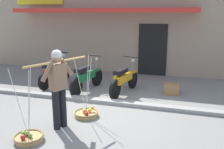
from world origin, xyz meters
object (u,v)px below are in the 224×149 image
at_px(fruit_basket_left_side, 86,113).
at_px(motorcycle_second_in_row, 87,77).
at_px(fruit_basket_right_side, 28,137).
at_px(motorcycle_nearest_shop, 54,72).
at_px(fruit_vendor, 58,84).
at_px(motorcycle_third_in_row, 124,79).
at_px(wooden_crate, 172,89).

bearing_deg(fruit_basket_left_side, motorcycle_second_in_row, 111.80).
distance_m(fruit_basket_right_side, motorcycle_nearest_shop, 3.85).
bearing_deg(fruit_basket_right_side, fruit_vendor, 66.36).
distance_m(fruit_basket_right_side, motorcycle_third_in_row, 3.54).
xyz_separation_m(fruit_basket_left_side, motorcycle_second_in_row, (-0.75, 1.86, 0.37)).
bearing_deg(wooden_crate, fruit_basket_right_side, -123.61).
distance_m(fruit_vendor, motorcycle_nearest_shop, 3.37).
distance_m(motorcycle_nearest_shop, motorcycle_third_in_row, 2.49).
distance_m(fruit_vendor, fruit_basket_left_side, 1.18).
height_order(motorcycle_second_in_row, wooden_crate, motorcycle_second_in_row).
distance_m(fruit_basket_right_side, motorcycle_second_in_row, 3.30).
bearing_deg(fruit_basket_right_side, fruit_basket_left_side, 66.26).
relative_size(fruit_basket_right_side, motorcycle_third_in_row, 0.81).
relative_size(fruit_basket_right_side, motorcycle_nearest_shop, 0.80).
relative_size(motorcycle_nearest_shop, motorcycle_third_in_row, 1.01).
bearing_deg(fruit_vendor, motorcycle_nearest_shop, 121.18).
height_order(fruit_basket_left_side, motorcycle_second_in_row, fruit_basket_left_side).
bearing_deg(fruit_vendor, fruit_basket_right_side, -113.64).
xyz_separation_m(fruit_vendor, fruit_basket_right_side, (-0.31, -0.71, -0.90)).
relative_size(fruit_vendor, wooden_crate, 3.85).
distance_m(fruit_vendor, fruit_basket_right_side, 1.19).
relative_size(motorcycle_second_in_row, wooden_crate, 4.11).
bearing_deg(motorcycle_second_in_row, motorcycle_nearest_shop, 167.65).
distance_m(fruit_basket_left_side, motorcycle_third_in_row, 2.03).
distance_m(motorcycle_nearest_shop, wooden_crate, 3.90).
xyz_separation_m(fruit_basket_right_side, motorcycle_nearest_shop, (-1.42, 3.56, 0.38)).
height_order(motorcycle_nearest_shop, motorcycle_second_in_row, same).
xyz_separation_m(fruit_vendor, motorcycle_third_in_row, (0.76, 2.65, -0.52)).
relative_size(motorcycle_third_in_row, wooden_crate, 4.08).
distance_m(motorcycle_second_in_row, motorcycle_third_in_row, 1.20).
relative_size(fruit_basket_left_side, wooden_crate, 3.30).
relative_size(fruit_vendor, fruit_basket_right_side, 1.17).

